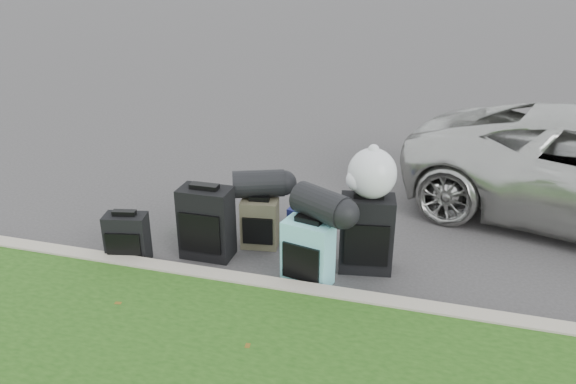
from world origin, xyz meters
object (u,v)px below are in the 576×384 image
(suitcase_large_black_left, at_px, (207,223))
(suitcase_olive, at_px, (260,223))
(tote_green, at_px, (192,220))
(suitcase_small_black, at_px, (127,239))
(suitcase_large_black_right, at_px, (366,234))
(tote_navy, at_px, (300,219))
(suitcase_teal, at_px, (308,253))

(suitcase_large_black_left, relative_size, suitcase_olive, 1.42)
(suitcase_large_black_left, bearing_deg, tote_green, 131.17)
(suitcase_olive, height_order, tote_green, suitcase_olive)
(suitcase_small_black, distance_m, suitcase_large_black_right, 2.45)
(tote_navy, bearing_deg, suitcase_small_black, -134.28)
(tote_green, bearing_deg, suitcase_large_black_right, -8.70)
(suitcase_large_black_left, bearing_deg, suitcase_large_black_right, 6.29)
(suitcase_large_black_left, relative_size, tote_navy, 2.78)
(suitcase_large_black_right, bearing_deg, suitcase_teal, -148.27)
(suitcase_small_black, bearing_deg, tote_navy, 25.62)
(suitcase_large_black_left, xyz_separation_m, tote_navy, (0.79, 0.85, -0.25))
(suitcase_large_black_left, bearing_deg, suitcase_olive, 37.21)
(suitcase_small_black, xyz_separation_m, tote_navy, (1.53, 1.19, -0.13))
(suitcase_teal, bearing_deg, suitcase_large_black_right, 53.57)
(suitcase_small_black, xyz_separation_m, suitcase_large_black_right, (2.39, 0.53, 0.13))
(suitcase_teal, distance_m, suitcase_large_black_right, 0.66)
(suitcase_large_black_left, xyz_separation_m, suitcase_teal, (1.15, -0.24, -0.05))
(tote_green, bearing_deg, suitcase_teal, -25.47)
(suitcase_olive, height_order, tote_navy, suitcase_olive)
(suitcase_teal, bearing_deg, suitcase_small_black, -164.38)
(suitcase_olive, bearing_deg, tote_navy, 48.74)
(suitcase_small_black, height_order, suitcase_large_black_right, suitcase_large_black_right)
(suitcase_large_black_left, height_order, tote_navy, suitcase_large_black_left)
(suitcase_large_black_left, height_order, tote_green, suitcase_large_black_left)
(suitcase_small_black, height_order, suitcase_large_black_left, suitcase_large_black_left)
(suitcase_teal, bearing_deg, tote_navy, 120.80)
(suitcase_large_black_left, distance_m, suitcase_large_black_right, 1.66)
(suitcase_large_black_right, bearing_deg, tote_green, 163.28)
(suitcase_small_black, distance_m, suitcase_olive, 1.39)
(suitcase_small_black, relative_size, suitcase_teal, 0.81)
(suitcase_small_black, distance_m, suitcase_large_black_left, 0.83)
(suitcase_large_black_left, bearing_deg, suitcase_small_black, -155.19)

